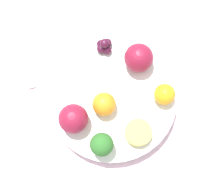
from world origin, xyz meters
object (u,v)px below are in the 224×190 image
at_px(grape_cluster, 104,46).
at_px(small_cup, 138,133).
at_px(bowl, 112,98).
at_px(apple_red, 139,58).
at_px(orange_front, 165,94).
at_px(orange_back, 104,104).
at_px(spoon, 28,71).
at_px(broccoli, 102,145).
at_px(apple_green, 73,119).

bearing_deg(grape_cluster, small_cup, 156.74).
height_order(bowl, apple_red, apple_red).
bearing_deg(bowl, orange_front, -134.38).
bearing_deg(small_cup, bowl, -9.72).
distance_m(apple_red, orange_front, 0.09).
distance_m(apple_red, orange_back, 0.12).
bearing_deg(small_cup, orange_back, 7.32).
distance_m(apple_red, spoon, 0.25).
relative_size(orange_front, spoon, 0.54).
height_order(broccoli, apple_red, apple_red).
relative_size(apple_red, apple_green, 1.02).
distance_m(bowl, broccoli, 0.11).
bearing_deg(apple_green, broccoli, -175.61).
bearing_deg(orange_front, bowl, 45.62).
relative_size(orange_front, small_cup, 0.81).
bearing_deg(bowl, spoon, 26.88).
bearing_deg(apple_red, bowl, 99.75).
xyz_separation_m(broccoli, apple_red, (0.07, -0.17, -0.00)).
height_order(bowl, broccoli, broccoli).
xyz_separation_m(bowl, orange_back, (-0.01, 0.03, 0.04)).
distance_m(bowl, orange_back, 0.05).
height_order(orange_back, grape_cluster, orange_back).
distance_m(broccoli, grape_cluster, 0.21).
relative_size(orange_back, small_cup, 0.90).
bearing_deg(small_cup, spoon, 15.40).
relative_size(apple_green, orange_back, 1.23).
relative_size(grape_cluster, spoon, 0.47).
height_order(orange_front, small_cup, orange_front).
bearing_deg(grape_cluster, orange_front, -175.09).
xyz_separation_m(apple_green, orange_back, (-0.02, -0.06, -0.01)).
bearing_deg(spoon, bowl, -153.12).
bearing_deg(orange_back, apple_green, 73.22).
relative_size(bowl, apple_red, 4.53).
xyz_separation_m(bowl, small_cup, (-0.09, 0.02, 0.03)).
distance_m(apple_red, apple_green, 0.18).
bearing_deg(apple_red, small_cup, 135.35).
height_order(apple_green, spoon, apple_green).
bearing_deg(orange_front, small_cup, 100.86).
bearing_deg(small_cup, apple_green, 35.35).
bearing_deg(bowl, apple_green, 81.18).
xyz_separation_m(apple_green, small_cup, (-0.10, -0.07, -0.02)).
xyz_separation_m(apple_red, orange_front, (-0.09, 0.01, -0.01)).
relative_size(small_cup, spoon, 0.66).
relative_size(bowl, orange_back, 5.65).
bearing_deg(broccoli, apple_red, -66.47).
height_order(apple_green, small_cup, apple_green).
distance_m(apple_green, grape_cluster, 0.17).
xyz_separation_m(bowl, apple_green, (0.01, 0.09, 0.05)).
bearing_deg(orange_back, small_cup, -172.68).
distance_m(broccoli, orange_back, 0.08).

